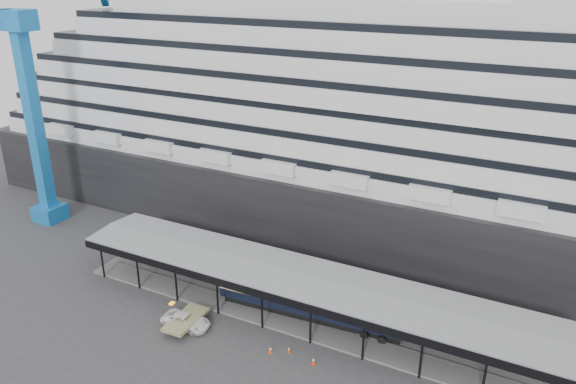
# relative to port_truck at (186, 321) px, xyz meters

# --- Properties ---
(ground) EXTENTS (200.00, 200.00, 0.00)m
(ground) POSITION_rel_port_truck_xyz_m (10.30, 2.84, -0.76)
(ground) COLOR #353538
(ground) RESTS_ON ground
(cruise_ship) EXTENTS (130.00, 30.00, 43.90)m
(cruise_ship) POSITION_rel_port_truck_xyz_m (10.35, 34.84, 17.59)
(cruise_ship) COLOR black
(cruise_ship) RESTS_ON ground
(platform_canopy) EXTENTS (56.00, 9.18, 5.30)m
(platform_canopy) POSITION_rel_port_truck_xyz_m (10.30, 7.84, 1.60)
(platform_canopy) COLOR slate
(platform_canopy) RESTS_ON ground
(crane_blue) EXTENTS (22.63, 19.19, 47.60)m
(crane_blue) POSITION_rel_port_truck_xyz_m (-34.81, 13.46, 19.20)
(crane_blue) COLOR blue
(crane_blue) RESTS_ON ground
(port_truck) EXTENTS (5.56, 2.74, 1.52)m
(port_truck) POSITION_rel_port_truck_xyz_m (0.00, 0.00, 0.00)
(port_truck) COLOR white
(port_truck) RESTS_ON ground
(pullman_carriage) EXTENTS (21.73, 4.32, 21.19)m
(pullman_carriage) POSITION_rel_port_truck_xyz_m (11.33, 7.84, 1.82)
(pullman_carriage) COLOR black
(pullman_carriage) RESTS_ON ground
(traffic_cone_left) EXTENTS (0.42, 0.42, 0.77)m
(traffic_cone_left) POSITION_rel_port_truck_xyz_m (10.32, 0.35, -0.37)
(traffic_cone_left) COLOR #DE450C
(traffic_cone_left) RESTS_ON ground
(traffic_cone_mid) EXTENTS (0.44, 0.44, 0.65)m
(traffic_cone_mid) POSITION_rel_port_truck_xyz_m (11.94, 1.36, -0.43)
(traffic_cone_mid) COLOR #DA500C
(traffic_cone_mid) RESTS_ON ground
(traffic_cone_right) EXTENTS (0.51, 0.51, 0.78)m
(traffic_cone_right) POSITION_rel_port_truck_xyz_m (14.95, 0.82, -0.37)
(traffic_cone_right) COLOR #F7340D
(traffic_cone_right) RESTS_ON ground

